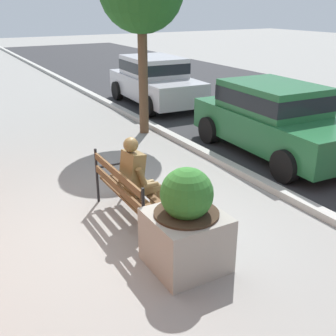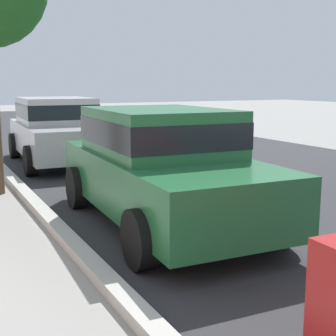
{
  "view_description": "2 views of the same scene",
  "coord_description": "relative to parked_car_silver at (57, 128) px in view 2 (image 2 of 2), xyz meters",
  "views": [
    {
      "loc": [
        5.02,
        -2.1,
        3.15
      ],
      "look_at": [
        -0.18,
        0.87,
        0.75
      ],
      "focal_mm": 43.99,
      "sensor_mm": 36.0,
      "label": 1
    },
    {
      "loc": [
        4.1,
        1.5,
        1.89
      ],
      "look_at": [
        -1.25,
        4.28,
        0.8
      ],
      "focal_mm": 50.15,
      "sensor_mm": 36.0,
      "label": 2
    }
  ],
  "objects": [
    {
      "name": "curb_stone",
      "position": [
        7.02,
        -1.38,
        -0.78
      ],
      "size": [
        60.0,
        0.2,
        0.12
      ],
      "primitive_type": "cube",
      "color": "#B2AFA8",
      "rests_on": "ground"
    },
    {
      "name": "parked_car_green",
      "position": [
        5.57,
        0.0,
        0.0
      ],
      "size": [
        4.18,
        2.08,
        1.56
      ],
      "color": "#236638",
      "rests_on": "ground"
    },
    {
      "name": "parked_car_silver",
      "position": [
        0.0,
        0.0,
        0.0
      ],
      "size": [
        4.18,
        2.08,
        1.56
      ],
      "color": "#B7B7BC",
      "rests_on": "ground"
    }
  ]
}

